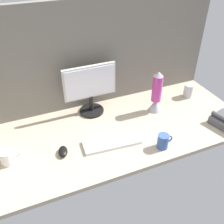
% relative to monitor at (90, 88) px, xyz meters
% --- Properties ---
extents(ground_plane, '(1.80, 0.80, 0.03)m').
position_rel_monitor_xyz_m(ground_plane, '(0.11, -0.25, -0.22)').
color(ground_plane, tan).
extents(cubicle_wall_back, '(1.80, 0.05, 0.78)m').
position_rel_monitor_xyz_m(cubicle_wall_back, '(0.11, 0.12, 0.19)').
color(cubicle_wall_back, slate).
rests_on(cubicle_wall_back, ground_plane).
extents(monitor, '(0.38, 0.18, 0.37)m').
position_rel_monitor_xyz_m(monitor, '(0.00, 0.00, 0.00)').
color(monitor, black).
rests_on(monitor, ground_plane).
extents(keyboard, '(0.38, 0.16, 0.02)m').
position_rel_monitor_xyz_m(keyboard, '(0.01, -0.39, -0.19)').
color(keyboard, silver).
rests_on(keyboard, ground_plane).
extents(mouse, '(0.08, 0.11, 0.03)m').
position_rel_monitor_xyz_m(mouse, '(-0.31, -0.36, -0.19)').
color(mouse, black).
rests_on(mouse, ground_plane).
extents(mug_ceramic_blue, '(0.10, 0.07, 0.10)m').
position_rel_monitor_xyz_m(mug_ceramic_blue, '(0.29, -0.54, -0.15)').
color(mug_ceramic_blue, '#38569E').
rests_on(mug_ceramic_blue, ground_plane).
extents(mug_ceramic_white, '(0.12, 0.08, 0.09)m').
position_rel_monitor_xyz_m(mug_ceramic_white, '(-0.62, -0.30, -0.16)').
color(mug_ceramic_white, white).
rests_on(mug_ceramic_white, ground_plane).
extents(mug_steel, '(0.07, 0.07, 0.11)m').
position_rel_monitor_xyz_m(mug_steel, '(0.79, -0.11, -0.15)').
color(mug_steel, '#B2B2B7').
rests_on(mug_steel, ground_plane).
extents(lava_lamp, '(0.10, 0.10, 0.32)m').
position_rel_monitor_xyz_m(lava_lamp, '(0.45, -0.17, -0.07)').
color(lava_lamp, '#A5A5AD').
rests_on(lava_lamp, ground_plane).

